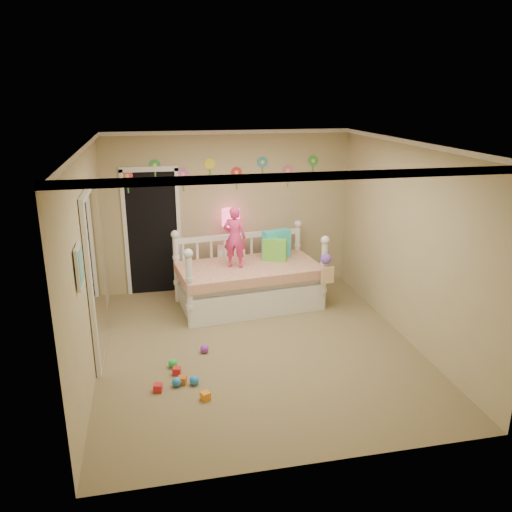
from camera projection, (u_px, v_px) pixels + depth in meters
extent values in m
cube|color=#7F684C|center=(258.00, 347.00, 6.68)|extent=(4.00, 4.50, 0.01)
cube|color=white|center=(258.00, 144.00, 5.88)|extent=(4.00, 4.50, 0.01)
cube|color=tan|center=(229.00, 212.00, 8.38)|extent=(4.00, 0.01, 2.60)
cube|color=tan|center=(88.00, 262.00, 5.89)|extent=(0.01, 4.50, 2.60)
cube|color=tan|center=(408.00, 242.00, 6.67)|extent=(0.01, 4.50, 2.60)
cube|color=#2AD4C4|center=(276.00, 244.00, 8.11)|extent=(0.47, 0.28, 0.44)
cube|color=#6CD541|center=(275.00, 250.00, 7.97)|extent=(0.39, 0.27, 0.35)
imported|color=#EF367C|center=(235.00, 237.00, 7.59)|extent=(0.39, 0.32, 0.93)
cube|color=white|center=(232.00, 269.00, 8.49)|extent=(0.49, 0.40, 0.74)
sphere|color=#D01B58|center=(231.00, 242.00, 8.35)|extent=(0.17, 0.17, 0.17)
cylinder|color=#D01B58|center=(231.00, 232.00, 8.30)|extent=(0.03, 0.03, 0.37)
cylinder|color=#FF4C7F|center=(231.00, 218.00, 8.23)|extent=(0.29, 0.29, 0.27)
cube|color=black|center=(153.00, 232.00, 8.20)|extent=(0.90, 0.04, 2.07)
cube|color=white|center=(96.00, 274.00, 6.26)|extent=(0.07, 1.30, 2.10)
cube|color=white|center=(79.00, 267.00, 4.98)|extent=(0.05, 0.34, 0.42)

